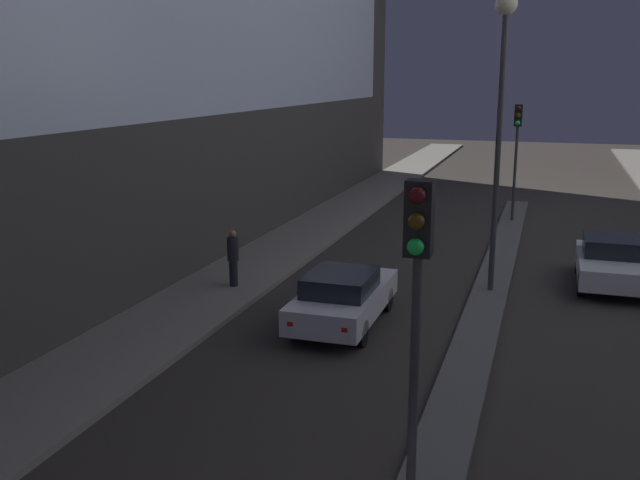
{
  "coord_description": "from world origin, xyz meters",
  "views": [
    {
      "loc": [
        1.41,
        -4.89,
        6.19
      ],
      "look_at": [
        -6.18,
        18.47,
        0.5
      ],
      "focal_mm": 40.0,
      "sensor_mm": 36.0,
      "label": 1
    }
  ],
  "objects_px": {
    "car_left_lane": "(343,297)",
    "pedestrian_on_left_sidewalk": "(233,256)",
    "street_lamp": "(502,79)",
    "car_right_lane": "(611,262)",
    "traffic_light_near": "(416,290)",
    "traffic_light_mid": "(517,136)"
  },
  "relations": [
    {
      "from": "car_left_lane",
      "to": "traffic_light_mid",
      "type": "bearing_deg",
      "value": 76.97
    },
    {
      "from": "traffic_light_mid",
      "to": "car_right_lane",
      "type": "relative_size",
      "value": 1.2
    },
    {
      "from": "traffic_light_near",
      "to": "traffic_light_mid",
      "type": "bearing_deg",
      "value": 90.0
    },
    {
      "from": "car_left_lane",
      "to": "pedestrian_on_left_sidewalk",
      "type": "xyz_separation_m",
      "value": [
        -3.88,
        1.85,
        0.29
      ]
    },
    {
      "from": "traffic_light_near",
      "to": "car_left_lane",
      "type": "xyz_separation_m",
      "value": [
        -3.34,
        8.47,
        -2.97
      ]
    },
    {
      "from": "traffic_light_near",
      "to": "traffic_light_mid",
      "type": "distance_m",
      "value": 22.9
    },
    {
      "from": "car_left_lane",
      "to": "car_right_lane",
      "type": "relative_size",
      "value": 1.08
    },
    {
      "from": "traffic_light_mid",
      "to": "street_lamp",
      "type": "relative_size",
      "value": 0.6
    },
    {
      "from": "traffic_light_mid",
      "to": "car_right_lane",
      "type": "height_order",
      "value": "traffic_light_mid"
    },
    {
      "from": "street_lamp",
      "to": "car_right_lane",
      "type": "bearing_deg",
      "value": 30.88
    },
    {
      "from": "street_lamp",
      "to": "pedestrian_on_left_sidewalk",
      "type": "bearing_deg",
      "value": -164.97
    },
    {
      "from": "car_left_lane",
      "to": "pedestrian_on_left_sidewalk",
      "type": "height_order",
      "value": "pedestrian_on_left_sidewalk"
    },
    {
      "from": "street_lamp",
      "to": "car_right_lane",
      "type": "xyz_separation_m",
      "value": [
        3.34,
        2.0,
        -5.34
      ]
    },
    {
      "from": "traffic_light_mid",
      "to": "car_right_lane",
      "type": "xyz_separation_m",
      "value": [
        3.34,
        -8.65,
        -2.97
      ]
    },
    {
      "from": "traffic_light_mid",
      "to": "car_right_lane",
      "type": "distance_m",
      "value": 9.73
    },
    {
      "from": "car_right_lane",
      "to": "pedestrian_on_left_sidewalk",
      "type": "xyz_separation_m",
      "value": [
        -10.57,
        -3.94,
        0.29
      ]
    },
    {
      "from": "pedestrian_on_left_sidewalk",
      "to": "street_lamp",
      "type": "bearing_deg",
      "value": 15.03
    },
    {
      "from": "street_lamp",
      "to": "car_left_lane",
      "type": "relative_size",
      "value": 1.87
    },
    {
      "from": "traffic_light_mid",
      "to": "street_lamp",
      "type": "xyz_separation_m",
      "value": [
        0.0,
        -10.65,
        2.38
      ]
    },
    {
      "from": "traffic_light_near",
      "to": "traffic_light_mid",
      "type": "relative_size",
      "value": 1.0
    },
    {
      "from": "traffic_light_near",
      "to": "car_right_lane",
      "type": "relative_size",
      "value": 1.2
    },
    {
      "from": "street_lamp",
      "to": "pedestrian_on_left_sidewalk",
      "type": "relative_size",
      "value": 4.89
    }
  ]
}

